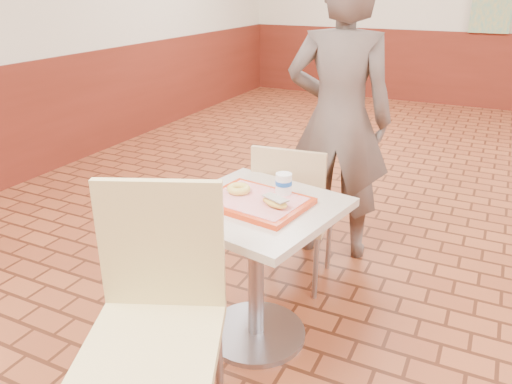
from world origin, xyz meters
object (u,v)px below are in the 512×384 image
at_px(ring_donut, 239,189).
at_px(long_john_donut, 275,202).
at_px(chair_main_front, 157,308).
at_px(serving_tray, 256,202).
at_px(paper_cup, 284,183).
at_px(main_table, 256,250).
at_px(customer, 339,120).
at_px(chair_main_back, 292,209).

distance_m(ring_donut, long_john_donut, 0.22).
bearing_deg(chair_main_front, serving_tray, 60.03).
relative_size(ring_donut, paper_cup, 1.16).
relative_size(main_table, customer, 0.41).
bearing_deg(ring_donut, chair_main_back, 80.61).
height_order(chair_main_back, serving_tray, chair_main_back).
xyz_separation_m(customer, paper_cup, (0.03, -0.90, -0.08)).
relative_size(long_john_donut, paper_cup, 1.57).
distance_m(chair_main_back, long_john_donut, 0.62).
distance_m(chair_main_front, long_john_donut, 0.67).
bearing_deg(paper_cup, chair_main_back, 105.54).
xyz_separation_m(serving_tray, paper_cup, (0.08, 0.11, 0.06)).
xyz_separation_m(chair_main_back, ring_donut, (-0.08, -0.47, 0.28)).
xyz_separation_m(main_table, chair_main_back, (-0.03, 0.51, -0.01)).
height_order(main_table, paper_cup, paper_cup).
bearing_deg(customer, long_john_donut, 81.15).
xyz_separation_m(chair_main_front, customer, (0.13, 1.65, 0.31)).
distance_m(main_table, customer, 1.08).
height_order(chair_main_back, long_john_donut, chair_main_back).
height_order(chair_main_back, ring_donut, chair_main_back).
bearing_deg(serving_tray, chair_main_back, 92.92).
relative_size(chair_main_front, ring_donut, 9.16).
relative_size(chair_main_back, paper_cup, 9.04).
height_order(main_table, chair_main_back, chair_main_back).
xyz_separation_m(main_table, serving_tray, (0.00, -0.00, 0.25)).
distance_m(long_john_donut, paper_cup, 0.15).
bearing_deg(chair_main_front, chair_main_back, 64.28).
bearing_deg(paper_cup, chair_main_front, -101.92).
bearing_deg(paper_cup, customer, 91.81).
height_order(customer, paper_cup, customer).
relative_size(chair_main_back, long_john_donut, 5.78).
distance_m(customer, ring_donut, 1.00).
relative_size(main_table, paper_cup, 7.60).
distance_m(main_table, long_john_donut, 0.30).
bearing_deg(customer, chair_main_back, 69.26).
height_order(customer, ring_donut, customer).
relative_size(main_table, ring_donut, 6.56).
xyz_separation_m(main_table, paper_cup, (0.08, 0.11, 0.31)).
distance_m(ring_donut, paper_cup, 0.21).
xyz_separation_m(customer, ring_donut, (-0.16, -0.98, -0.11)).
bearing_deg(customer, serving_tray, 75.26).
bearing_deg(long_john_donut, serving_tray, 162.29).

